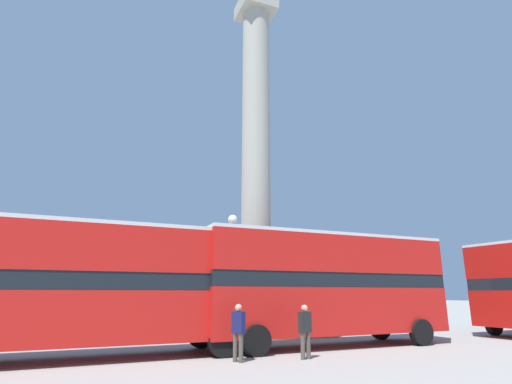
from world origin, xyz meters
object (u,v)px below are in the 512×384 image
monument_column (256,218)px  pedestrian_by_plinth (305,329)px  equestrian_statue (26,300)px  bus_a (105,283)px  street_lamp (232,271)px  pedestrian_near_lamp (238,329)px  bus_c (326,283)px

monument_column → pedestrian_by_plinth: size_ratio=12.81×
pedestrian_by_plinth → equestrian_statue: bearing=114.4°
bus_a → equestrian_statue: bearing=107.3°
monument_column → street_lamp: (-2.61, -3.70, -3.11)m
bus_a → street_lamp: (5.03, 2.01, 0.58)m
equestrian_statue → pedestrian_near_lamp: (7.22, -11.86, -0.72)m
equestrian_statue → street_lamp: (8.40, -7.71, 1.25)m
bus_c → street_lamp: street_lamp is taller
monument_column → bus_c: 6.85m
street_lamp → pedestrian_near_lamp: bearing=-106.0°
pedestrian_near_lamp → bus_c: bearing=-90.9°
bus_c → street_lamp: size_ratio=1.94×
street_lamp → pedestrian_near_lamp: street_lamp is taller
monument_column → pedestrian_by_plinth: bearing=-101.5°
bus_a → bus_c: bus_c is taller
bus_a → bus_c: (8.30, -0.05, 0.06)m
bus_c → street_lamp: (-3.27, 2.06, 0.53)m
bus_a → monument_column: bearing=35.0°
street_lamp → bus_c: bearing=-32.2°
pedestrian_by_plinth → bus_c: bearing=32.4°
monument_column → bus_c: monument_column is taller
bus_c → pedestrian_by_plinth: bus_c is taller
monument_column → equestrian_statue: size_ratio=3.57×
street_lamp → bus_a: bearing=-158.2°
bus_c → bus_a: bearing=178.4°
equestrian_statue → pedestrian_near_lamp: size_ratio=3.51×
bus_c → monument_column: bearing=95.3°
equestrian_statue → bus_c: bearing=-25.1°
monument_column → pedestrian_near_lamp: 10.09m
bus_c → pedestrian_near_lamp: bus_c is taller
bus_a → street_lamp: bearing=20.0°
equestrian_statue → pedestrian_near_lamp: equestrian_statue is taller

